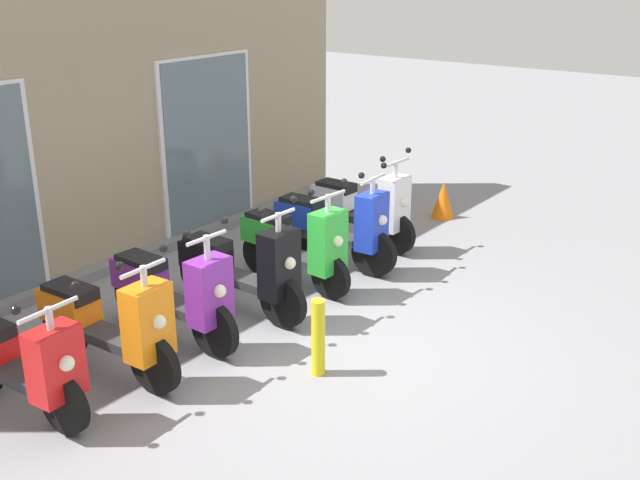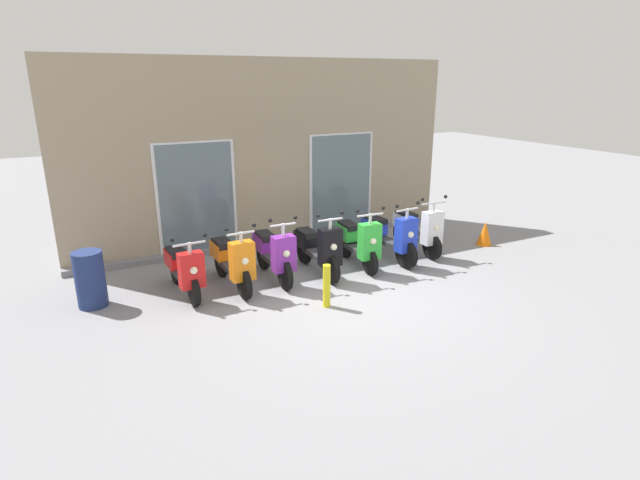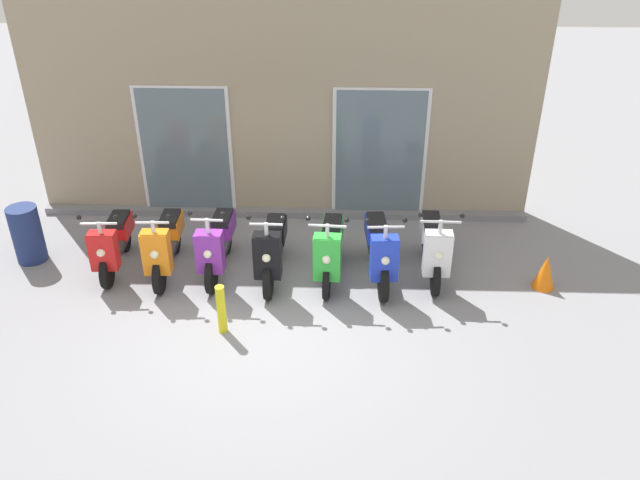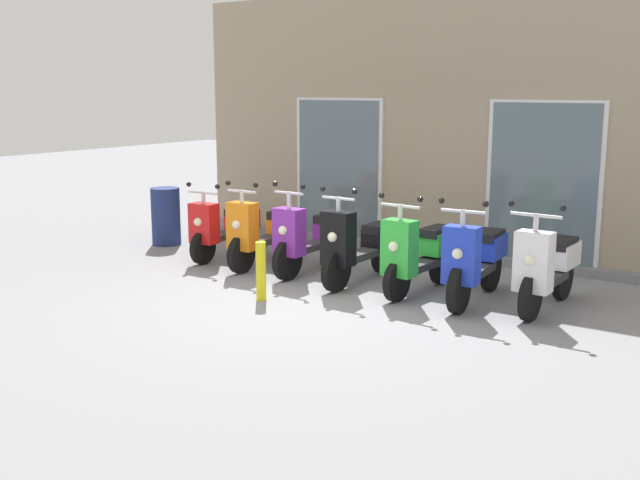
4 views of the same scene
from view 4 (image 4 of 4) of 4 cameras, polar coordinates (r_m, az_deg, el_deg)
The scene contains 11 objects.
ground_plane at distance 9.07m, azimuth -0.48°, elevation -4.51°, with size 40.00×40.00×0.00m, color gray.
storefront_facade at distance 11.55m, azimuth 8.78°, elevation 8.16°, with size 8.48×0.50×3.87m.
scooter_red at distance 11.32m, azimuth -7.10°, elevation 0.99°, with size 0.58×1.52×1.15m.
scooter_orange at distance 10.75m, azimuth -4.14°, elevation 0.67°, with size 0.53×1.66×1.24m.
scooter_purple at distance 10.31m, azimuth -0.63°, elevation 0.27°, with size 0.52×1.65×1.27m.
scooter_black at distance 9.79m, azimuth 2.96°, elevation -0.38°, with size 0.53×1.68×1.29m.
scooter_green at distance 9.36m, azimuth 7.34°, elevation -0.89°, with size 0.59×1.53×1.26m.
scooter_blue at distance 9.08m, azimuth 11.46°, elevation -1.45°, with size 0.57×1.67×1.27m.
scooter_white at distance 8.93m, azimuth 16.51°, elevation -1.88°, with size 0.63×1.57×1.28m.
curb_bollard at distance 9.03m, azimuth -4.40°, elevation -2.32°, with size 0.12×0.12×0.70m, color yellow.
trash_bin at distance 12.43m, azimuth -11.36°, elevation 1.74°, with size 0.45×0.45×0.90m, color navy.
Camera 4 is at (4.97, -7.17, 2.47)m, focal length 43.18 mm.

